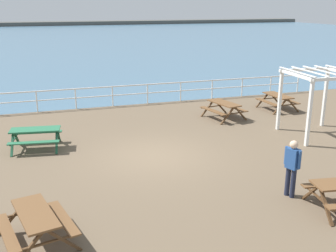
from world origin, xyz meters
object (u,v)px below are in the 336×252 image
(picnic_table_near_right, at_px, (36,134))
(lattice_pergola, at_px, (320,88))
(picnic_table_near_left, at_px, (224,106))
(picnic_table_mid_centre, at_px, (278,98))
(visitor, at_px, (292,165))
(picnic_table_far_right, at_px, (36,220))

(picnic_table_near_right, bearing_deg, lattice_pergola, -1.35)
(picnic_table_near_left, relative_size, lattice_pergola, 0.76)
(picnic_table_mid_centre, height_order, visitor, visitor)
(picnic_table_near_right, xyz_separation_m, visitor, (6.72, -6.37, 0.36))
(picnic_table_near_right, relative_size, picnic_table_far_right, 0.96)
(visitor, bearing_deg, picnic_table_mid_centre, -139.58)
(picnic_table_near_right, distance_m, picnic_table_far_right, 6.57)
(picnic_table_far_right, height_order, visitor, visitor)
(lattice_pergola, bearing_deg, picnic_table_near_left, 129.07)
(picnic_table_far_right, relative_size, visitor, 1.26)
(picnic_table_near_left, height_order, visitor, visitor)
(picnic_table_near_right, xyz_separation_m, picnic_table_far_right, (-0.10, -6.57, 0.00))
(picnic_table_near_left, bearing_deg, lattice_pergola, -156.30)
(lattice_pergola, bearing_deg, picnic_table_near_right, 173.96)
(picnic_table_near_right, distance_m, lattice_pergola, 11.25)
(picnic_table_near_right, relative_size, visitor, 1.21)
(visitor, height_order, lattice_pergola, lattice_pergola)
(picnic_table_near_right, bearing_deg, picnic_table_near_left, 19.13)
(visitor, bearing_deg, picnic_table_near_left, -121.40)
(lattice_pergola, bearing_deg, picnic_table_mid_centre, 81.92)
(picnic_table_far_right, xyz_separation_m, visitor, (6.82, 0.21, 0.36))
(picnic_table_mid_centre, bearing_deg, lattice_pergola, 166.45)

